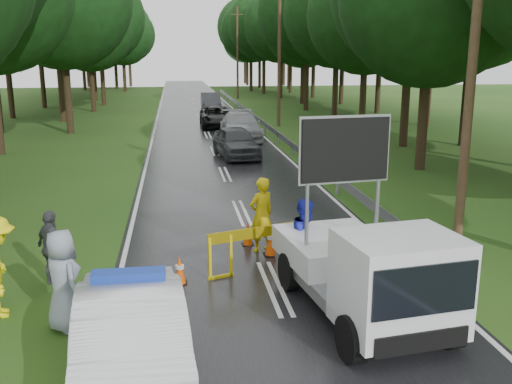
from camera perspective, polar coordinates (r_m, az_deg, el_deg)
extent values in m
plane|color=#1F4814|center=(12.44, 1.81, -9.55)|extent=(160.00, 160.00, 0.00)
cube|color=black|center=(41.60, -5.34, 6.80)|extent=(7.00, 140.00, 0.02)
cylinder|color=gray|center=(13.42, 17.70, -6.86)|extent=(0.12, 0.12, 0.70)
cube|color=gray|center=(41.88, -0.25, 7.64)|extent=(0.05, 60.00, 0.30)
cylinder|color=#41301E|center=(15.10, 20.94, 13.15)|extent=(0.24, 0.24, 10.00)
cylinder|color=#41301E|center=(39.92, 2.34, 13.74)|extent=(0.24, 0.24, 10.00)
cylinder|color=#41301E|center=(65.66, -1.87, 13.68)|extent=(0.24, 0.24, 10.00)
cube|color=#41301E|center=(65.81, -1.90, 17.34)|extent=(1.40, 0.08, 0.08)
imported|color=silver|center=(9.41, -12.37, -12.85)|extent=(1.98, 4.67, 1.50)
cube|color=#1938A5|center=(9.08, -12.63, -8.18)|extent=(1.15, 0.41, 0.15)
cube|color=gray|center=(11.52, 9.62, -8.85)|extent=(2.45, 4.26, 0.24)
cube|color=silver|center=(12.20, 7.77, -5.56)|extent=(2.31, 2.56, 0.53)
cube|color=silver|center=(9.86, 14.10, -8.81)|extent=(2.11, 1.78, 1.63)
cube|color=black|center=(9.17, 16.63, -9.42)|extent=(1.77, 0.28, 0.82)
cube|color=black|center=(11.33, 8.89, 4.21)|extent=(1.82, 0.36, 1.25)
cylinder|color=black|center=(9.65, 9.54, -14.32)|extent=(0.37, 0.84, 0.81)
cylinder|color=black|center=(10.50, 18.81, -12.49)|extent=(0.37, 0.84, 0.81)
cylinder|color=black|center=(12.23, 3.36, -7.95)|extent=(0.37, 0.84, 0.81)
cylinder|color=black|center=(12.91, 11.10, -7.00)|extent=(0.37, 0.84, 0.81)
cube|color=yellow|center=(12.67, -4.63, -6.71)|extent=(0.08, 0.08, 1.01)
cube|color=yellow|center=(12.85, -2.54, -6.37)|extent=(0.08, 0.08, 1.01)
cube|color=yellow|center=(13.50, 3.34, -5.39)|extent=(0.08, 0.08, 1.01)
cube|color=yellow|center=(13.75, 5.17, -5.07)|extent=(0.08, 0.08, 1.01)
cube|color=#F2CC00|center=(13.02, 0.48, -4.00)|extent=(2.50, 0.88, 0.25)
imported|color=#DABC0B|center=(14.34, 0.54, -2.30)|extent=(0.84, 0.73, 1.92)
imported|color=#181EA1|center=(12.73, 5.05, -4.67)|extent=(1.12, 1.10, 1.82)
imported|color=#44464C|center=(13.05, -19.73, -5.32)|extent=(0.97, 1.00, 1.68)
imported|color=gray|center=(10.90, -18.75, -8.38)|extent=(1.04, 1.10, 1.89)
imported|color=#3B3E42|center=(27.84, -2.01, 5.03)|extent=(2.28, 4.56, 1.49)
imported|color=#9EA0A6|center=(33.84, -1.54, 6.64)|extent=(2.35, 5.55, 1.60)
imported|color=black|center=(39.71, -3.85, 7.51)|extent=(2.35, 5.07, 1.41)
imported|color=#45474E|center=(51.87, -4.57, 9.01)|extent=(1.72, 4.80, 1.58)
cube|color=black|center=(11.43, -13.47, -12.06)|extent=(0.36, 0.36, 0.03)
cone|color=#FF5408|center=(11.27, -13.57, -10.36)|extent=(0.29, 0.29, 0.73)
cube|color=black|center=(14.32, 1.56, -6.31)|extent=(0.39, 0.39, 0.03)
cone|color=#FF5408|center=(14.18, 1.57, -4.77)|extent=(0.32, 0.32, 0.80)
cube|color=black|center=(15.08, -0.83, -5.28)|extent=(0.32, 0.32, 0.03)
cone|color=#FF5408|center=(14.97, -0.83, -4.07)|extent=(0.26, 0.26, 0.66)
cube|color=black|center=(12.74, -7.59, -9.04)|extent=(0.31, 0.31, 0.03)
cone|color=#FF5408|center=(12.62, -7.64, -7.67)|extent=(0.26, 0.26, 0.64)
cube|color=black|center=(15.23, 13.58, -5.47)|extent=(0.34, 0.34, 0.03)
cone|color=#FF5408|center=(15.12, 13.65, -4.19)|extent=(0.28, 0.28, 0.70)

